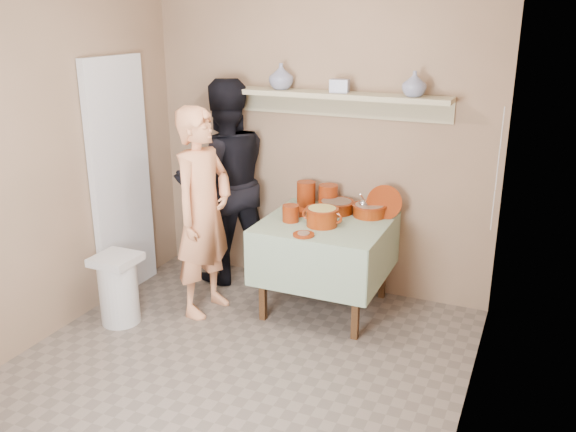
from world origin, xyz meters
The scene contains 22 objects.
ground centered at (0.00, 0.00, 0.00)m, with size 3.50×3.50×0.00m, color #6E6156.
tile_panel centered at (-1.46, 0.95, 1.00)m, with size 0.06×0.70×2.00m, color silver.
plate_stack_a centered at (-0.04, 1.58, 0.87)m, with size 0.16×0.16×0.21m, color maroon.
plate_stack_b centered at (0.14, 1.61, 0.86)m, with size 0.16×0.16×0.19m, color maroon.
bowl_stack centered at (0.00, 1.16, 0.83)m, with size 0.13×0.13×0.13m, color maroon.
empty_bowl centered at (-0.02, 1.32, 0.78)m, with size 0.15×0.15×0.04m, color maroon.
propped_lid centered at (0.64, 1.55, 0.88)m, with size 0.28×0.28×0.02m, color maroon.
vase_right centered at (0.81, 1.61, 1.82)m, with size 0.18×0.18×0.19m, color navy.
vase_left centered at (-0.29, 1.63, 1.82)m, with size 0.20×0.20×0.21m, color navy.
ceramic_box centered at (0.22, 1.62, 1.77)m, with size 0.14×0.10×0.10m, color navy.
person_cook centered at (-0.63, 0.88, 0.83)m, with size 0.61×0.40×1.67m, color #EF9867.
person_helper centered at (-0.79, 1.51, 0.90)m, with size 0.88×0.68×1.80m, color black.
room_shell centered at (0.00, 0.00, 1.61)m, with size 3.04×3.54×2.62m.
serving_table centered at (0.25, 1.28, 0.64)m, with size 0.97×0.97×0.76m.
cazuela_meat_a centered at (0.25, 1.51, 0.82)m, with size 0.30×0.30×0.10m.
cazuela_meat_b centered at (0.53, 1.52, 0.82)m, with size 0.28×0.28×0.10m.
ladle centered at (0.49, 1.48, 0.87)m, with size 0.08×0.26×0.19m.
cazuela_rice centered at (0.26, 1.16, 0.85)m, with size 0.33×0.25×0.14m.
front_plate centered at (0.21, 0.89, 0.77)m, with size 0.16×0.16×0.03m.
wall_shelf centered at (0.20, 1.65, 1.67)m, with size 1.80×0.25×0.21m.
trash_bin centered at (-1.14, 0.42, 0.28)m, with size 0.32×0.32×0.56m.
electrical_cord centered at (1.47, 1.48, 1.25)m, with size 0.01×0.05×0.90m.
Camera 1 is at (1.78, -3.01, 2.32)m, focal length 38.00 mm.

